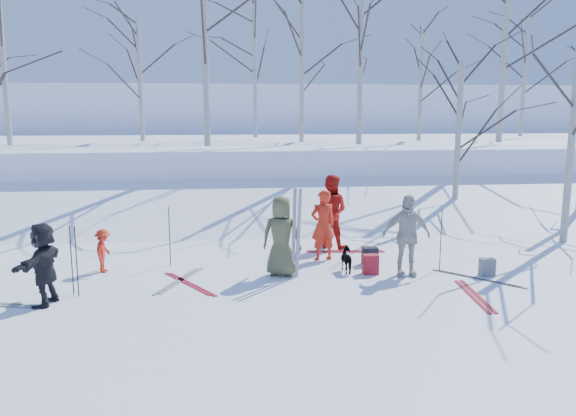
{
  "coord_description": "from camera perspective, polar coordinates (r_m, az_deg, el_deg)",
  "views": [
    {
      "loc": [
        -1.36,
        -10.76,
        3.45
      ],
      "look_at": [
        0.0,
        1.5,
        1.3
      ],
      "focal_mm": 35.0,
      "sensor_mm": 36.0,
      "label": 1
    }
  ],
  "objects": [
    {
      "name": "skier_grey_west",
      "position": [
        10.94,
        -23.58,
        -5.23
      ],
      "size": [
        0.71,
        1.45,
        1.5
      ],
      "primitive_type": "imported",
      "rotation": [
        0.0,
        0.0,
        4.51
      ],
      "color": "black",
      "rests_on": "ground"
    },
    {
      "name": "birch_plateau_g",
      "position": [
        26.86,
        -3.38,
        13.9
      ],
      "size": [
        5.0,
        5.0,
        6.28
      ],
      "primitive_type": null,
      "color": "silver",
      "rests_on": "snow_plateau"
    },
    {
      "name": "birch_plateau_a",
      "position": [
        24.39,
        13.34,
        12.04
      ],
      "size": [
        3.79,
        3.79,
        4.56
      ],
      "primitive_type": null,
      "color": "silver",
      "rests_on": "snow_plateau"
    },
    {
      "name": "birch_plateau_d",
      "position": [
        30.16,
        22.88,
        12.3
      ],
      "size": [
        4.69,
        4.69,
        5.85
      ],
      "primitive_type": null,
      "color": "silver",
      "rests_on": "snow_plateau"
    },
    {
      "name": "skier_cream_east",
      "position": [
        12.02,
        11.94,
        -2.74
      ],
      "size": [
        1.03,
        0.46,
        1.73
      ],
      "primitive_type": "imported",
      "rotation": [
        0.0,
        0.0,
        -0.04
      ],
      "color": "beige",
      "rests_on": "ground"
    },
    {
      "name": "far_hill",
      "position": [
        48.8,
        -4.77,
        8.14
      ],
      "size": [
        90.0,
        30.0,
        6.0
      ],
      "primitive_type": "cube",
      "color": "white",
      "rests_on": "ground"
    },
    {
      "name": "backpack_red",
      "position": [
        12.15,
        8.38,
        -5.68
      ],
      "size": [
        0.32,
        0.22,
        0.42
      ],
      "primitive_type": "cube",
      "color": "maroon",
      "rests_on": "ground"
    },
    {
      "name": "ski_pair_a",
      "position": [
        12.36,
        18.71,
        -6.81
      ],
      "size": [
        2.09,
        2.1,
        0.02
      ],
      "primitive_type": null,
      "rotation": [
        0.0,
        0.0,
        0.73
      ],
      "color": "silver",
      "rests_on": "ground"
    },
    {
      "name": "ground",
      "position": [
        11.38,
        0.84,
        -7.76
      ],
      "size": [
        120.0,
        120.0,
        0.0
      ],
      "primitive_type": "plane",
      "color": "white",
      "rests_on": "ground"
    },
    {
      "name": "upright_ski_right",
      "position": [
        11.55,
        1.07,
        -2.61
      ],
      "size": [
        0.13,
        0.23,
        1.89
      ],
      "primitive_type": "cube",
      "rotation": [
        0.1,
        0.0,
        0.29
      ],
      "color": "silver",
      "rests_on": "ground"
    },
    {
      "name": "backpack_grey",
      "position": [
        12.61,
        19.57,
        -5.68
      ],
      "size": [
        0.3,
        0.2,
        0.38
      ],
      "primitive_type": "cube",
      "color": "slate",
      "rests_on": "ground"
    },
    {
      "name": "ski_pair_b",
      "position": [
        11.24,
        18.42,
        -8.45
      ],
      "size": [
        0.56,
        1.94,
        0.02
      ],
      "primitive_type": null,
      "rotation": [
        0.0,
        0.0,
        -0.1
      ],
      "color": "#AD1825",
      "rests_on": "ground"
    },
    {
      "name": "ski_pole_f",
      "position": [
        13.51,
        1.18,
        -1.99
      ],
      "size": [
        0.02,
        0.02,
        1.34
      ],
      "primitive_type": "cylinder",
      "color": "black",
      "rests_on": "ground"
    },
    {
      "name": "ski_pole_d",
      "position": [
        11.35,
        -21.14,
        -4.97
      ],
      "size": [
        0.02,
        0.02,
        1.34
      ],
      "primitive_type": "cylinder",
      "color": "black",
      "rests_on": "ground"
    },
    {
      "name": "birch_plateau_i",
      "position": [
        21.45,
        7.38,
        14.7
      ],
      "size": [
        4.91,
        4.91,
        6.16
      ],
      "primitive_type": null,
      "color": "silver",
      "rests_on": "snow_plateau"
    },
    {
      "name": "ski_pole_c",
      "position": [
        12.67,
        15.27,
        -3.14
      ],
      "size": [
        0.02,
        0.02,
        1.34
      ],
      "primitive_type": "cylinder",
      "color": "black",
      "rests_on": "ground"
    },
    {
      "name": "birch_edge_e",
      "position": [
        18.57,
        16.88,
        6.49
      ],
      "size": [
        4.08,
        4.08,
        4.97
      ],
      "primitive_type": null,
      "color": "silver",
      "rests_on": "ground"
    },
    {
      "name": "birch_edge_b",
      "position": [
        16.29,
        26.94,
        7.13
      ],
      "size": [
        4.75,
        4.75,
        5.93
      ],
      "primitive_type": null,
      "color": "silver",
      "rests_on": "ground"
    },
    {
      "name": "birch_plateau_f",
      "position": [
        22.72,
        1.42,
        13.71
      ],
      "size": [
        4.47,
        4.47,
        5.53
      ],
      "primitive_type": null,
      "color": "silver",
      "rests_on": "snow_plateau"
    },
    {
      "name": "birch_plateau_j",
      "position": [
        20.38,
        -8.45,
        17.22
      ],
      "size": [
        6.04,
        6.04,
        7.78
      ],
      "primitive_type": null,
      "color": "silver",
      "rests_on": "snow_plateau"
    },
    {
      "name": "skier_redor_behind",
      "position": [
        14.23,
        4.33,
        -0.34
      ],
      "size": [
        1.13,
        1.05,
        1.86
      ],
      "primitive_type": "imported",
      "rotation": [
        0.0,
        0.0,
        2.65
      ],
      "color": "#B8140E",
      "rests_on": "ground"
    },
    {
      "name": "skier_olive_center",
      "position": [
        11.77,
        -0.68,
        -2.88
      ],
      "size": [
        0.95,
        0.76,
        1.69
      ],
      "primitive_type": "imported",
      "rotation": [
        0.0,
        0.0,
        2.84
      ],
      "color": "#4C4C2D",
      "rests_on": "ground"
    },
    {
      "name": "ski_pole_b",
      "position": [
        12.85,
        -11.94,
        -2.82
      ],
      "size": [
        0.02,
        0.02,
        1.34
      ],
      "primitive_type": "cylinder",
      "color": "black",
      "rests_on": "ground"
    },
    {
      "name": "ski_pair_f",
      "position": [
        11.55,
        -10.0,
        -7.58
      ],
      "size": [
        1.9,
        2.08,
        0.02
      ],
      "primitive_type": null,
      "rotation": [
        0.0,
        0.0,
        0.55
      ],
      "color": "#AD1825",
      "rests_on": "ground"
    },
    {
      "name": "dog",
      "position": [
        12.23,
        6.16,
        -5.26
      ],
      "size": [
        0.36,
        0.66,
        0.53
      ],
      "primitive_type": "imported",
      "rotation": [
        0.0,
        0.0,
        3.27
      ],
      "color": "black",
      "rests_on": "ground"
    },
    {
      "name": "birch_plateau_c",
      "position": [
        24.0,
        -14.8,
        12.38
      ],
      "size": [
        4.0,
        4.0,
        4.86
      ],
      "primitive_type": null,
      "color": "silver",
      "rests_on": "snow_plateau"
    },
    {
      "name": "ski_pole_a",
      "position": [
        11.22,
        -20.68,
        -5.11
      ],
      "size": [
        0.02,
        0.02,
        1.34
      ],
      "primitive_type": "cylinder",
      "color": "black",
      "rests_on": "ground"
    },
    {
      "name": "skier_red_seated",
      "position": [
        12.74,
        -18.25,
        -4.14
      ],
      "size": [
        0.41,
        0.64,
        0.94
      ],
      "primitive_type": "imported",
      "rotation": [
        0.0,
        0.0,
        1.47
      ],
      "color": "red",
      "rests_on": "ground"
    },
    {
      "name": "birch_plateau_e",
      "position": [
        22.87,
        -26.95,
        12.97
      ],
      "size": [
        4.66,
        4.66,
        5.8
      ],
      "primitive_type": null,
      "color": "silver",
      "rests_on": "snow_plateau"
    },
    {
      "name": "ski_pair_c",
      "position": [
        11.8,
        -10.94,
        -7.24
      ],
      "size": [
        1.56,
        2.04,
        0.02
      ],
      "primitive_type": null,
      "rotation": [
        0.0,
        0.0,
        -0.4
      ],
      "color": "silver",
      "rests_on": "ground"
    },
    {
      "name": "birch_plateau_b",
      "position": [
        24.17,
        21.19,
        15.88
      ],
      "size": [
        6.26,
        6.26,
        8.09
      ],
      "primitive_type": null,
      "color": "silver",
      "rests_on": "snow_plateau"
    },
    {
      "name": "upright_ski_left",
      "position": [
        11.58,
        0.6,
        -2.58
      ],
      "size": [
        0.11,
        0.17,
        1.9
      ],
      "primitive_type": "cube",
      "rotation": [
        0.07,
        0.0,
        0.27
      ],
      "color": "silver",
      "rests_on": "ground"
    },
    {
      "name": "snow_ramp",
      "position": [
        18.11,
        -1.92,
        -0.62
      ],
      "size": [
        70.0,
        9.49,
        4.12
      ],
      "primitive_type": "cube",
      "rotation": [
        0.3,
        0.0,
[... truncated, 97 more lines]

